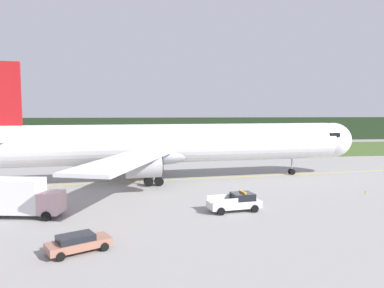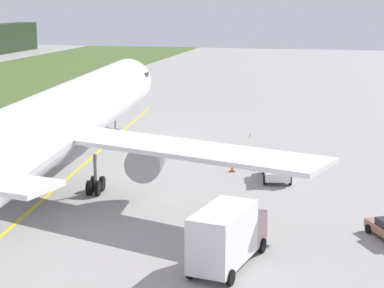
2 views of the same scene
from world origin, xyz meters
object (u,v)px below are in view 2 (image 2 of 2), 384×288
(airliner, at_px, (61,121))
(ops_pickup_truck, at_px, (277,168))
(catering_truck, at_px, (227,235))
(apron_cone, at_px, (232,168))

(airliner, height_order, ops_pickup_truck, airliner)
(airliner, distance_m, ops_pickup_truck, 18.86)
(ops_pickup_truck, relative_size, catering_truck, 0.72)
(ops_pickup_truck, height_order, catering_truck, catering_truck)
(ops_pickup_truck, xyz_separation_m, catering_truck, (-20.63, 0.66, 1.01))
(ops_pickup_truck, xyz_separation_m, apron_cone, (1.56, 4.16, -0.59))
(catering_truck, distance_m, apron_cone, 22.52)
(ops_pickup_truck, bearing_deg, apron_cone, 69.48)
(ops_pickup_truck, height_order, apron_cone, ops_pickup_truck)
(catering_truck, height_order, apron_cone, catering_truck)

